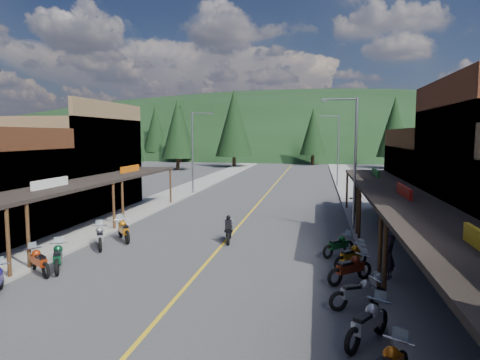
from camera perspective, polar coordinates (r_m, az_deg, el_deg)
The scene contains 33 objects.
ground at distance 19.67m, azimuth -4.64°, elevation -11.14°, with size 220.00×220.00×0.00m, color #38383A.
centerline at distance 38.90m, azimuth 2.95°, elevation -2.56°, with size 0.15×90.00×0.01m, color gold.
sidewalk_west at distance 40.90m, azimuth -9.24°, elevation -2.11°, with size 3.40×94.00×0.15m, color gray.
sidewalk_east at distance 38.77m, azimuth 15.82°, elevation -2.71°, with size 3.40×94.00×0.15m, color gray.
shop_west_3 at distance 34.94m, azimuth -22.06°, elevation 1.83°, with size 10.90×10.20×8.20m.
shop_east_3 at distance 30.94m, azimuth 26.88°, elevation -0.70°, with size 10.90×10.20×6.20m.
streetlight_1 at distance 41.88m, azimuth -6.17°, elevation 4.15°, with size 2.16×0.18×8.00m.
streetlight_2 at distance 26.27m, azimuth 14.81°, elevation 2.90°, with size 2.16×0.18×8.00m.
streetlight_3 at distance 48.22m, azimuth 12.76°, elevation 4.27°, with size 2.16×0.18×8.00m.
ridge_hill at distance 153.34m, azimuth 8.44°, elevation 3.77°, with size 310.00×140.00×60.00m, color black.
pine_0 at distance 91.86m, azimuth -19.10°, elevation 6.10°, with size 5.04×5.04×11.00m.
pine_1 at distance 92.77m, azimuth -7.94°, elevation 6.84°, with size 5.88×5.88×12.50m.
pine_2 at distance 77.62m, azimuth -0.80°, elevation 7.62°, with size 6.72×6.72×14.00m.
pine_3 at distance 84.16m, azimuth 9.72°, elevation 6.39°, with size 5.04×5.04×11.00m.
pine_4 at distance 79.26m, azimuth 19.93°, elevation 6.69°, with size 5.88×5.88×12.50m.
pine_5 at distance 94.77m, azimuth 28.36°, elevation 6.62°, with size 6.72×6.72×14.00m.
pine_7 at distance 101.12m, azimuth -11.21°, elevation 6.71°, with size 5.88×5.88×12.50m.
pine_8 at distance 64.06m, azimuth -14.63°, elevation 5.97°, with size 4.48×4.48×10.00m.
pine_9 at distance 65.99m, azimuth 27.26°, elevation 5.85°, with size 4.93×4.93×10.80m.
pine_10 at distance 71.89m, azimuth -8.36°, elevation 6.73°, with size 5.38×5.38×11.60m.
pine_11 at distance 58.17m, azimuth 25.52°, elevation 6.80°, with size 5.82×5.82×12.40m.
bike_west_6 at distance 19.94m, azimuth -25.26°, elevation -9.65°, with size 0.71×2.12×1.21m, color #AA310C, non-canonical shape.
bike_west_7 at distance 20.15m, azimuth -23.12°, elevation -9.30°, with size 0.75×2.24×1.28m, color #0C3C22, non-canonical shape.
bike_west_8 at distance 23.24m, azimuth -18.19°, elevation -7.08°, with size 0.76×2.29×1.31m, color #949398, non-canonical shape.
bike_west_9 at distance 24.41m, azimuth -15.25°, elevation -6.35°, with size 0.77×2.31×1.32m, color #C06B0D, non-canonical shape.
bike_east_5 at distance 12.95m, azimuth 16.64°, elevation -17.63°, with size 0.76×2.29×1.31m, color #A9A7AD, non-canonical shape.
bike_east_6 at distance 15.25m, azimuth 15.54°, elevation -14.15°, with size 0.70×2.09×1.19m, color gray, non-canonical shape.
bike_east_7 at distance 17.64m, azimuth 14.50°, elevation -11.20°, with size 0.74×2.21×1.26m, color maroon, non-canonical shape.
bike_east_8 at distance 19.48m, azimuth 14.60°, elevation -9.66°, with size 0.70×2.09×1.19m, color #A1640B, non-canonical shape.
bike_east_9 at distance 21.23m, azimuth 13.00°, elevation -8.36°, with size 0.68×2.04×1.16m, color #0E461B, non-canonical shape.
rider_on_bike at distance 23.31m, azimuth -1.46°, elevation -6.83°, with size 0.94×2.09×1.54m.
pedestrian_east_a at distance 18.00m, azimuth 19.25°, elevation -9.67°, with size 0.65×0.42×1.77m, color #2E2234.
pedestrian_east_b at distance 32.60m, azimuth 15.13°, elevation -2.46°, with size 0.94×0.54×1.93m, color brown.
Camera 1 is at (4.87, -18.15, 5.79)m, focal length 32.00 mm.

